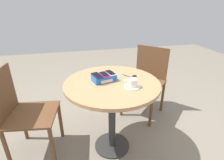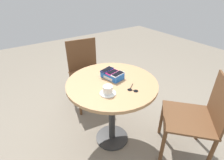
{
  "view_description": "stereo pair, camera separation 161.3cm",
  "coord_description": "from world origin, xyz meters",
  "px_view_note": "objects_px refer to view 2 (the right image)",
  "views": [
    {
      "loc": [
        -0.33,
        -1.38,
        1.42
      ],
      "look_at": [
        0.0,
        0.0,
        0.77
      ],
      "focal_mm": 28.0,
      "sensor_mm": 36.0,
      "label": 1
    },
    {
      "loc": [
        1.17,
        -0.79,
        1.59
      ],
      "look_at": [
        0.0,
        0.0,
        0.77
      ],
      "focal_mm": 28.0,
      "sensor_mm": 36.0,
      "label": 2
    }
  ],
  "objects_px": {
    "round_table": "(112,93)",
    "phone_magenta": "(112,72)",
    "sunglasses": "(133,90)",
    "saucer": "(108,93)",
    "phone_white": "(118,74)",
    "coffee_cup": "(108,89)",
    "chair_near_window": "(197,118)",
    "phone_navy": "(107,70)",
    "phone_box": "(112,75)",
    "chair_far_side": "(86,72)"
  },
  "relations": [
    {
      "from": "phone_box",
      "to": "phone_navy",
      "type": "bearing_deg",
      "value": -164.02
    },
    {
      "from": "sunglasses",
      "to": "saucer",
      "type": "bearing_deg",
      "value": -109.64
    },
    {
      "from": "coffee_cup",
      "to": "chair_near_window",
      "type": "relative_size",
      "value": 0.12
    },
    {
      "from": "coffee_cup",
      "to": "chair_far_side",
      "type": "relative_size",
      "value": 0.12
    },
    {
      "from": "phone_navy",
      "to": "phone_magenta",
      "type": "height_order",
      "value": "phone_navy"
    },
    {
      "from": "coffee_cup",
      "to": "round_table",
      "type": "bearing_deg",
      "value": 135.53
    },
    {
      "from": "chair_near_window",
      "to": "coffee_cup",
      "type": "bearing_deg",
      "value": -123.37
    },
    {
      "from": "phone_magenta",
      "to": "chair_near_window",
      "type": "distance_m",
      "value": 0.9
    },
    {
      "from": "saucer",
      "to": "chair_far_side",
      "type": "relative_size",
      "value": 0.15
    },
    {
      "from": "phone_white",
      "to": "chair_near_window",
      "type": "bearing_deg",
      "value": 39.4
    },
    {
      "from": "phone_navy",
      "to": "coffee_cup",
      "type": "bearing_deg",
      "value": -31.44
    },
    {
      "from": "phone_magenta",
      "to": "round_table",
      "type": "bearing_deg",
      "value": -34.99
    },
    {
      "from": "phone_box",
      "to": "chair_near_window",
      "type": "distance_m",
      "value": 0.88
    },
    {
      "from": "phone_navy",
      "to": "saucer",
      "type": "height_order",
      "value": "phone_navy"
    },
    {
      "from": "phone_navy",
      "to": "phone_white",
      "type": "relative_size",
      "value": 1.0
    },
    {
      "from": "round_table",
      "to": "phone_white",
      "type": "relative_size",
      "value": 5.72
    },
    {
      "from": "phone_box",
      "to": "coffee_cup",
      "type": "height_order",
      "value": "coffee_cup"
    },
    {
      "from": "coffee_cup",
      "to": "sunglasses",
      "type": "xyz_separation_m",
      "value": [
        0.08,
        0.21,
        -0.04
      ]
    },
    {
      "from": "chair_far_side",
      "to": "round_table",
      "type": "bearing_deg",
      "value": -8.14
    },
    {
      "from": "round_table",
      "to": "phone_white",
      "type": "distance_m",
      "value": 0.2
    },
    {
      "from": "chair_far_side",
      "to": "coffee_cup",
      "type": "bearing_deg",
      "value": -14.9
    },
    {
      "from": "chair_near_window",
      "to": "chair_far_side",
      "type": "xyz_separation_m",
      "value": [
        -1.41,
        -0.44,
        0.0
      ]
    },
    {
      "from": "phone_magenta",
      "to": "coffee_cup",
      "type": "height_order",
      "value": "coffee_cup"
    },
    {
      "from": "round_table",
      "to": "chair_far_side",
      "type": "bearing_deg",
      "value": 171.86
    },
    {
      "from": "chair_far_side",
      "to": "phone_box",
      "type": "bearing_deg",
      "value": -5.31
    },
    {
      "from": "phone_navy",
      "to": "chair_near_window",
      "type": "distance_m",
      "value": 0.96
    },
    {
      "from": "round_table",
      "to": "phone_white",
      "type": "height_order",
      "value": "phone_white"
    },
    {
      "from": "sunglasses",
      "to": "phone_magenta",
      "type": "bearing_deg",
      "value": -174.16
    },
    {
      "from": "sunglasses",
      "to": "phone_box",
      "type": "bearing_deg",
      "value": -175.04
    },
    {
      "from": "phone_box",
      "to": "phone_white",
      "type": "relative_size",
      "value": 1.51
    },
    {
      "from": "coffee_cup",
      "to": "chair_far_side",
      "type": "xyz_separation_m",
      "value": [
        -0.95,
        0.25,
        -0.32
      ]
    },
    {
      "from": "chair_near_window",
      "to": "chair_far_side",
      "type": "height_order",
      "value": "chair_far_side"
    },
    {
      "from": "phone_white",
      "to": "coffee_cup",
      "type": "relative_size",
      "value": 1.4
    },
    {
      "from": "phone_navy",
      "to": "coffee_cup",
      "type": "xyz_separation_m",
      "value": [
        0.27,
        -0.16,
        -0.02
      ]
    },
    {
      "from": "saucer",
      "to": "coffee_cup",
      "type": "height_order",
      "value": "coffee_cup"
    },
    {
      "from": "phone_box",
      "to": "coffee_cup",
      "type": "bearing_deg",
      "value": -42.17
    },
    {
      "from": "round_table",
      "to": "phone_magenta",
      "type": "bearing_deg",
      "value": 145.01
    },
    {
      "from": "coffee_cup",
      "to": "sunglasses",
      "type": "distance_m",
      "value": 0.23
    },
    {
      "from": "phone_white",
      "to": "coffee_cup",
      "type": "bearing_deg",
      "value": -55.94
    },
    {
      "from": "round_table",
      "to": "coffee_cup",
      "type": "relative_size",
      "value": 7.99
    },
    {
      "from": "phone_box",
      "to": "saucer",
      "type": "distance_m",
      "value": 0.28
    },
    {
      "from": "round_table",
      "to": "phone_box",
      "type": "bearing_deg",
      "value": 143.58
    },
    {
      "from": "phone_box",
      "to": "saucer",
      "type": "bearing_deg",
      "value": -42.04
    },
    {
      "from": "saucer",
      "to": "sunglasses",
      "type": "height_order",
      "value": "saucer"
    },
    {
      "from": "round_table",
      "to": "saucer",
      "type": "height_order",
      "value": "saucer"
    },
    {
      "from": "round_table",
      "to": "phone_magenta",
      "type": "height_order",
      "value": "phone_magenta"
    },
    {
      "from": "saucer",
      "to": "phone_magenta",
      "type": "bearing_deg",
      "value": 138.26
    },
    {
      "from": "phone_box",
      "to": "chair_near_window",
      "type": "height_order",
      "value": "chair_near_window"
    },
    {
      "from": "phone_magenta",
      "to": "saucer",
      "type": "xyz_separation_m",
      "value": [
        0.2,
        -0.18,
        -0.06
      ]
    },
    {
      "from": "phone_magenta",
      "to": "chair_far_side",
      "type": "height_order",
      "value": "chair_far_side"
    }
  ]
}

